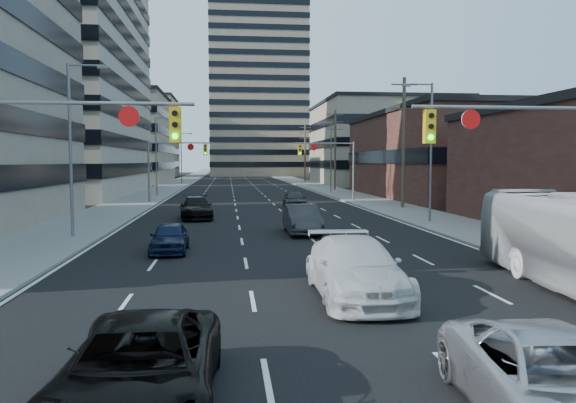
# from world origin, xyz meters

# --- Properties ---
(ground) EXTENTS (400.00, 400.00, 0.00)m
(ground) POSITION_xyz_m (0.00, 0.00, 0.00)
(ground) COLOR black
(ground) RESTS_ON ground
(road_surface) EXTENTS (18.00, 300.00, 0.02)m
(road_surface) POSITION_xyz_m (0.00, 130.00, 0.01)
(road_surface) COLOR black
(road_surface) RESTS_ON ground
(sidewalk_left) EXTENTS (5.00, 300.00, 0.15)m
(sidewalk_left) POSITION_xyz_m (-11.50, 130.00, 0.07)
(sidewalk_left) COLOR slate
(sidewalk_left) RESTS_ON ground
(sidewalk_right) EXTENTS (5.00, 300.00, 0.15)m
(sidewalk_right) POSITION_xyz_m (11.50, 130.00, 0.07)
(sidewalk_right) COLOR slate
(sidewalk_right) RESTS_ON ground
(office_left_mid) EXTENTS (26.00, 34.00, 28.00)m
(office_left_mid) POSITION_xyz_m (-27.00, 60.00, 14.00)
(office_left_mid) COLOR #ADA089
(office_left_mid) RESTS_ON ground
(office_left_far) EXTENTS (20.00, 30.00, 16.00)m
(office_left_far) POSITION_xyz_m (-24.00, 100.00, 8.00)
(office_left_far) COLOR gray
(office_left_far) RESTS_ON ground
(storefront_right_mid) EXTENTS (20.00, 30.00, 9.00)m
(storefront_right_mid) POSITION_xyz_m (24.00, 50.00, 4.50)
(storefront_right_mid) COLOR #472119
(storefront_right_mid) RESTS_ON ground
(office_right_far) EXTENTS (22.00, 28.00, 14.00)m
(office_right_far) POSITION_xyz_m (25.00, 88.00, 7.00)
(office_right_far) COLOR gray
(office_right_far) RESTS_ON ground
(apartment_tower) EXTENTS (26.00, 26.00, 58.00)m
(apartment_tower) POSITION_xyz_m (6.00, 150.00, 29.00)
(apartment_tower) COLOR gray
(apartment_tower) RESTS_ON ground
(bg_block_left) EXTENTS (24.00, 24.00, 20.00)m
(bg_block_left) POSITION_xyz_m (-28.00, 140.00, 10.00)
(bg_block_left) COLOR #ADA089
(bg_block_left) RESTS_ON ground
(bg_block_right) EXTENTS (22.00, 22.00, 12.00)m
(bg_block_right) POSITION_xyz_m (32.00, 130.00, 6.00)
(bg_block_right) COLOR gray
(bg_block_right) RESTS_ON ground
(signal_near_left) EXTENTS (6.59, 0.33, 6.00)m
(signal_near_left) POSITION_xyz_m (-7.45, 8.00, 4.33)
(signal_near_left) COLOR slate
(signal_near_left) RESTS_ON ground
(signal_near_right) EXTENTS (6.59, 0.33, 6.00)m
(signal_near_right) POSITION_xyz_m (7.45, 8.00, 4.33)
(signal_near_right) COLOR slate
(signal_near_right) RESTS_ON ground
(signal_far_left) EXTENTS (6.09, 0.33, 6.00)m
(signal_far_left) POSITION_xyz_m (-7.68, 45.00, 4.30)
(signal_far_left) COLOR slate
(signal_far_left) RESTS_ON ground
(signal_far_right) EXTENTS (6.09, 0.33, 6.00)m
(signal_far_right) POSITION_xyz_m (7.68, 45.00, 4.30)
(signal_far_right) COLOR slate
(signal_far_right) RESTS_ON ground
(utility_pole_block) EXTENTS (2.20, 0.28, 11.00)m
(utility_pole_block) POSITION_xyz_m (12.20, 36.00, 5.78)
(utility_pole_block) COLOR #4C3D2D
(utility_pole_block) RESTS_ON ground
(utility_pole_midblock) EXTENTS (2.20, 0.28, 11.00)m
(utility_pole_midblock) POSITION_xyz_m (12.20, 66.00, 5.78)
(utility_pole_midblock) COLOR #4C3D2D
(utility_pole_midblock) RESTS_ON ground
(utility_pole_distant) EXTENTS (2.20, 0.28, 11.00)m
(utility_pole_distant) POSITION_xyz_m (12.20, 96.00, 5.78)
(utility_pole_distant) COLOR #4C3D2D
(utility_pole_distant) RESTS_ON ground
(streetlight_left_near) EXTENTS (2.03, 0.22, 9.00)m
(streetlight_left_near) POSITION_xyz_m (-10.34, 20.00, 5.05)
(streetlight_left_near) COLOR slate
(streetlight_left_near) RESTS_ON ground
(streetlight_left_mid) EXTENTS (2.03, 0.22, 9.00)m
(streetlight_left_mid) POSITION_xyz_m (-10.34, 55.00, 5.05)
(streetlight_left_mid) COLOR slate
(streetlight_left_mid) RESTS_ON ground
(streetlight_left_far) EXTENTS (2.03, 0.22, 9.00)m
(streetlight_left_far) POSITION_xyz_m (-10.34, 90.00, 5.05)
(streetlight_left_far) COLOR slate
(streetlight_left_far) RESTS_ON ground
(streetlight_right_near) EXTENTS (2.03, 0.22, 9.00)m
(streetlight_right_near) POSITION_xyz_m (10.34, 25.00, 5.05)
(streetlight_right_near) COLOR slate
(streetlight_right_near) RESTS_ON ground
(streetlight_right_far) EXTENTS (2.03, 0.22, 9.00)m
(streetlight_right_far) POSITION_xyz_m (10.34, 60.00, 5.05)
(streetlight_right_far) COLOR slate
(streetlight_right_far) RESTS_ON ground
(black_pickup) EXTENTS (2.51, 5.30, 1.46)m
(black_pickup) POSITION_xyz_m (-3.90, -1.00, 0.73)
(black_pickup) COLOR black
(black_pickup) RESTS_ON ground
(white_van) EXTENTS (2.47, 5.98, 1.73)m
(white_van) POSITION_xyz_m (1.24, 6.16, 0.86)
(white_van) COLOR silver
(white_van) RESTS_ON ground
(silver_suv) EXTENTS (2.92, 5.42, 1.44)m
(silver_suv) POSITION_xyz_m (2.37, -2.25, 0.72)
(silver_suv) COLOR #B6B6BB
(silver_suv) RESTS_ON ground
(sedan_blue) EXTENTS (1.60, 3.91, 1.33)m
(sedan_blue) POSITION_xyz_m (-5.05, 15.06, 0.66)
(sedan_blue) COLOR #0C1833
(sedan_blue) RESTS_ON ground
(sedan_grey_center) EXTENTS (1.75, 4.95, 1.63)m
(sedan_grey_center) POSITION_xyz_m (1.60, 20.76, 0.81)
(sedan_grey_center) COLOR #2C2B2E
(sedan_grey_center) RESTS_ON ground
(sedan_black_far) EXTENTS (2.63, 5.52, 1.55)m
(sedan_black_far) POSITION_xyz_m (-4.69, 29.59, 0.78)
(sedan_black_far) COLOR black
(sedan_black_far) RESTS_ON ground
(sedan_grey_right) EXTENTS (1.85, 4.52, 1.54)m
(sedan_grey_right) POSITION_xyz_m (3.17, 37.49, 0.77)
(sedan_grey_right) COLOR #313133
(sedan_grey_right) RESTS_ON ground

